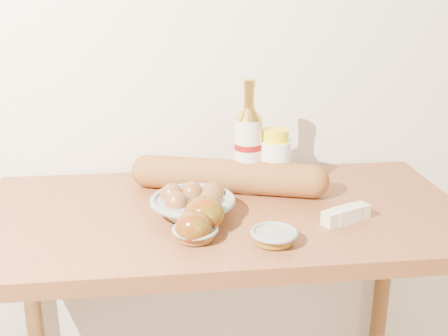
# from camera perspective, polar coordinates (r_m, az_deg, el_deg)

# --- Properties ---
(back_wall) EXTENTS (3.50, 0.02, 2.60)m
(back_wall) POSITION_cam_1_polar(r_m,az_deg,el_deg) (1.61, -1.54, 13.79)
(back_wall) COLOR white
(back_wall) RESTS_ON ground
(table) EXTENTS (1.20, 0.60, 0.90)m
(table) POSITION_cam_1_polar(r_m,az_deg,el_deg) (1.44, -0.14, -8.74)
(table) COLOR #A15E33
(table) RESTS_ON ground
(bourbon_bottle) EXTENTS (0.08, 0.08, 0.30)m
(bourbon_bottle) POSITION_cam_1_polar(r_m,az_deg,el_deg) (1.47, 2.47, 2.19)
(bourbon_bottle) COLOR beige
(bourbon_bottle) RESTS_ON table
(cream_bottle) EXTENTS (0.09, 0.09, 0.17)m
(cream_bottle) POSITION_cam_1_polar(r_m,az_deg,el_deg) (1.50, 5.17, 0.61)
(cream_bottle) COLOR white
(cream_bottle) RESTS_ON table
(egg_bowl) EXTENTS (0.21, 0.21, 0.07)m
(egg_bowl) POSITION_cam_1_polar(r_m,az_deg,el_deg) (1.35, -3.19, -3.61)
(egg_bowl) COLOR gray
(egg_bowl) RESTS_ON table
(baguette) EXTENTS (0.53, 0.24, 0.09)m
(baguette) POSITION_cam_1_polar(r_m,az_deg,el_deg) (1.49, 0.42, -0.82)
(baguette) COLOR #A76A33
(baguette) RESTS_ON table
(apple_redgreen_front) EXTENTS (0.12, 0.12, 0.08)m
(apple_redgreen_front) POSITION_cam_1_polar(r_m,az_deg,el_deg) (1.27, -2.01, -4.69)
(apple_redgreen_front) COLOR #920807
(apple_redgreen_front) RESTS_ON table
(apple_redgreen_right) EXTENTS (0.09, 0.09, 0.07)m
(apple_redgreen_right) POSITION_cam_1_polar(r_m,az_deg,el_deg) (1.22, -3.12, -6.02)
(apple_redgreen_right) COLOR maroon
(apple_redgreen_right) RESTS_ON table
(sugar_bowl) EXTENTS (0.13, 0.13, 0.03)m
(sugar_bowl) POSITION_cam_1_polar(r_m,az_deg,el_deg) (1.24, -2.93, -6.61)
(sugar_bowl) COLOR #919E99
(sugar_bowl) RESTS_ON table
(syrup_bowl) EXTENTS (0.11, 0.11, 0.03)m
(syrup_bowl) POSITION_cam_1_polar(r_m,az_deg,el_deg) (1.23, 5.11, -6.93)
(syrup_bowl) COLOR gray
(syrup_bowl) RESTS_ON table
(butter_stick) EXTENTS (0.13, 0.08, 0.04)m
(butter_stick) POSITION_cam_1_polar(r_m,az_deg,el_deg) (1.35, 12.27, -4.67)
(butter_stick) COLOR beige
(butter_stick) RESTS_ON table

